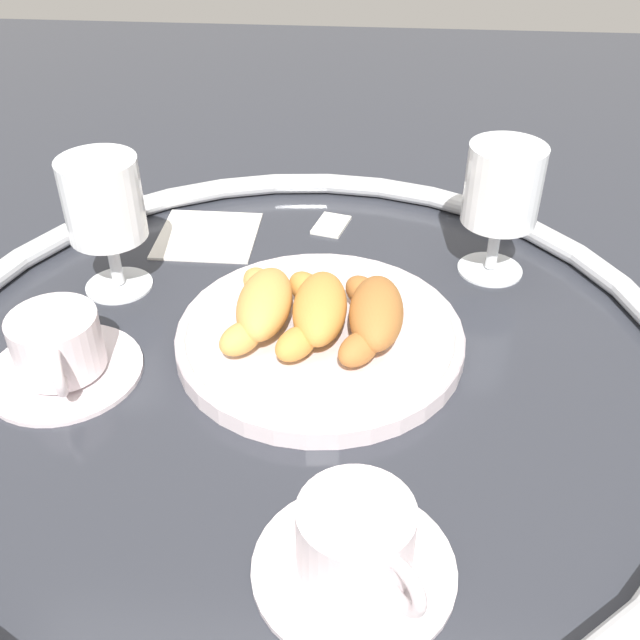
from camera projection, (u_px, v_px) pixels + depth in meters
ground_plane at (299, 362)px, 0.66m from camera, size 2.20×2.20×0.00m
table_chrome_rim at (299, 351)px, 0.66m from camera, size 0.70×0.70×0.02m
pastry_plate at (320, 336)px, 0.67m from camera, size 0.26×0.26×0.02m
croissant_large at (373, 314)px, 0.65m from camera, size 0.14×0.06×0.04m
croissant_small at (316, 309)px, 0.66m from camera, size 0.14×0.06×0.04m
croissant_extra at (261, 305)px, 0.66m from camera, size 0.14×0.07×0.04m
coffee_cup_near at (356, 547)px, 0.47m from camera, size 0.14×0.14×0.06m
coffee_cup_far at (59, 351)px, 0.63m from camera, size 0.14×0.14×0.06m
juice_glass_left at (503, 189)px, 0.73m from camera, size 0.08×0.08×0.14m
juice_glass_right at (104, 206)px, 0.70m from camera, size 0.08×0.08×0.14m
sugar_packet at (331, 223)px, 0.86m from camera, size 0.06×0.05×0.01m
folded_napkin at (208, 234)px, 0.84m from camera, size 0.11×0.11×0.01m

